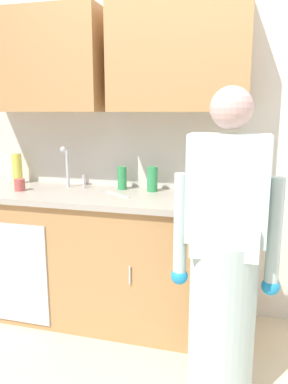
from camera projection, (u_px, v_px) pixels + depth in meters
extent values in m
cube|color=beige|center=(191.00, 133.00, 2.77)|extent=(4.80, 0.10, 2.70)
cube|color=#B27F4C|center=(43.00, 62.00, 2.73)|extent=(0.91, 0.34, 0.70)
cube|color=#B27F4C|center=(179.00, 57.00, 2.48)|extent=(0.91, 0.34, 0.70)
cube|color=#B27F4C|center=(105.00, 259.00, 2.77)|extent=(1.90, 0.60, 0.90)
cube|color=#B7BABF|center=(8.00, 273.00, 2.65)|extent=(0.60, 0.01, 0.72)
cylinder|color=silver|center=(130.00, 275.00, 2.40)|extent=(0.01, 0.01, 0.12)
cylinder|color=silver|center=(198.00, 283.00, 2.29)|extent=(0.01, 0.01, 0.12)
cube|color=#A8A093|center=(104.00, 196.00, 2.68)|extent=(1.96, 0.66, 0.04)
cube|color=#B7BABF|center=(64.00, 194.00, 2.76)|extent=(0.50, 0.36, 0.03)
cylinder|color=#B7BABF|center=(68.00, 167.00, 2.87)|extent=(0.02, 0.02, 0.30)
sphere|color=#B7BABF|center=(63.00, 150.00, 2.79)|extent=(0.04, 0.04, 0.04)
cylinder|color=#B7BABF|center=(84.00, 181.00, 2.86)|extent=(0.02, 0.02, 0.10)
cylinder|color=#B2C6C1|center=(222.00, 320.00, 1.99)|extent=(0.34, 0.34, 0.88)
cube|color=#B2C6C1|center=(228.00, 188.00, 1.84)|extent=(0.38, 0.22, 0.52)
sphere|color=#D1A39A|center=(231.00, 108.00, 1.76)|extent=(0.20, 0.20, 0.20)
cube|color=white|center=(224.00, 244.00, 1.78)|extent=(0.32, 0.04, 0.16)
cylinder|color=#B2C6C1|center=(180.00, 226.00, 1.96)|extent=(0.07, 0.07, 0.55)
sphere|color=#1E8CCC|center=(179.00, 276.00, 2.02)|extent=(0.09, 0.09, 0.09)
cylinder|color=#B2C6C1|center=(274.00, 234.00, 1.84)|extent=(0.07, 0.07, 0.55)
sphere|color=#1E8CCC|center=(270.00, 286.00, 1.90)|extent=(0.09, 0.09, 0.09)
cylinder|color=#2D8C4C|center=(236.00, 180.00, 2.62)|extent=(0.07, 0.07, 0.20)
cylinder|color=#D8D14C|center=(17.00, 169.00, 3.03)|extent=(0.07, 0.07, 0.24)
cylinder|color=#2D8C4C|center=(221.00, 180.00, 2.59)|extent=(0.06, 0.06, 0.21)
cylinder|color=#2D8C4C|center=(152.00, 179.00, 2.72)|extent=(0.07, 0.07, 0.18)
cylinder|color=#2D8C4C|center=(122.00, 178.00, 2.80)|extent=(0.07, 0.07, 0.17)
cylinder|color=#B24C47|center=(20.00, 185.00, 2.76)|extent=(0.08, 0.08, 0.09)
cube|color=silver|center=(118.00, 195.00, 2.62)|extent=(0.21, 0.15, 0.01)
cube|color=#4CBF4C|center=(211.00, 200.00, 2.40)|extent=(0.11, 0.07, 0.03)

